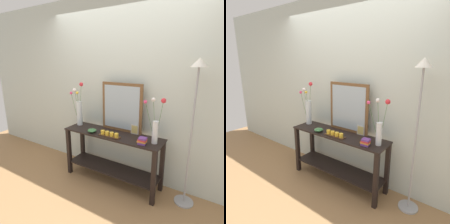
% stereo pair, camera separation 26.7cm
% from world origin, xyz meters
% --- Properties ---
extents(ground_plane, '(7.00, 6.00, 0.02)m').
position_xyz_m(ground_plane, '(0.00, 0.00, -0.01)').
color(ground_plane, '#997047').
extents(wall_back, '(6.40, 0.08, 2.70)m').
position_xyz_m(wall_back, '(0.00, 0.32, 1.35)').
color(wall_back, beige).
rests_on(wall_back, ground).
extents(console_table, '(1.48, 0.41, 0.77)m').
position_xyz_m(console_table, '(0.00, 0.00, 0.47)').
color(console_table, black).
rests_on(console_table, ground).
extents(mirror_leaning, '(0.64, 0.03, 0.71)m').
position_xyz_m(mirror_leaning, '(0.06, 0.17, 1.13)').
color(mirror_leaning, brown).
rests_on(mirror_leaning, console_table).
extents(tall_vase_left, '(0.17, 0.17, 0.68)m').
position_xyz_m(tall_vase_left, '(-0.65, 0.06, 1.03)').
color(tall_vase_left, silver).
rests_on(tall_vase_left, console_table).
extents(vase_right, '(0.23, 0.20, 0.58)m').
position_xyz_m(vase_right, '(0.63, 0.01, 1.00)').
color(vase_right, silver).
rests_on(vase_right, console_table).
extents(candle_tray, '(0.32, 0.09, 0.07)m').
position_xyz_m(candle_tray, '(0.03, -0.11, 0.80)').
color(candle_tray, '#472D1C').
rests_on(candle_tray, console_table).
extents(picture_frame_small, '(0.12, 0.01, 0.14)m').
position_xyz_m(picture_frame_small, '(0.28, 0.15, 0.84)').
color(picture_frame_small, '#B7B2AD').
rests_on(picture_frame_small, console_table).
extents(decorative_bowl, '(0.13, 0.13, 0.05)m').
position_xyz_m(decorative_bowl, '(-0.27, -0.11, 0.80)').
color(decorative_bowl, '#38703D').
rests_on(decorative_bowl, console_table).
extents(book_stack, '(0.12, 0.09, 0.09)m').
position_xyz_m(book_stack, '(0.51, -0.11, 0.82)').
color(book_stack, '#663884').
rests_on(book_stack, console_table).
extents(floor_lamp, '(0.24, 0.24, 1.82)m').
position_xyz_m(floor_lamp, '(1.04, 0.09, 1.23)').
color(floor_lamp, '#9E9EA3').
rests_on(floor_lamp, ground).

